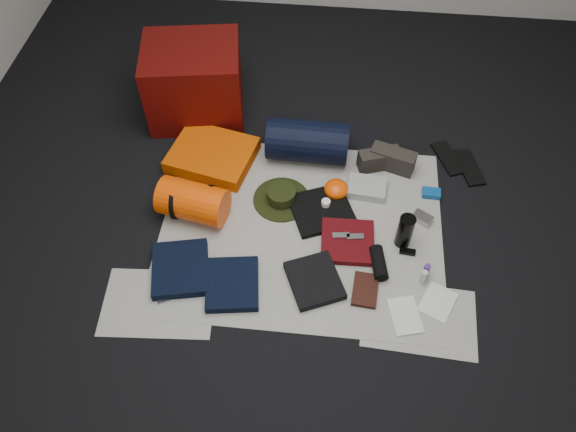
# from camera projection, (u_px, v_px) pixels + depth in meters

# --- Properties ---
(floor) EXTENTS (4.50, 4.50, 0.02)m
(floor) POSITION_uv_depth(u_px,v_px,m) (301.00, 230.00, 3.23)
(floor) COLOR black
(floor) RESTS_ON ground
(newspaper_mat) EXTENTS (1.60, 1.30, 0.01)m
(newspaper_mat) POSITION_uv_depth(u_px,v_px,m) (301.00, 229.00, 3.22)
(newspaper_mat) COLOR #B7B7A9
(newspaper_mat) RESTS_ON floor
(newspaper_sheet_front_left) EXTENTS (0.61, 0.44, 0.00)m
(newspaper_sheet_front_left) POSITION_uv_depth(u_px,v_px,m) (159.00, 303.00, 2.93)
(newspaper_sheet_front_left) COLOR #B7B7A9
(newspaper_sheet_front_left) RESTS_ON floor
(newspaper_sheet_front_right) EXTENTS (0.60, 0.43, 0.00)m
(newspaper_sheet_front_right) POSITION_uv_depth(u_px,v_px,m) (419.00, 318.00, 2.88)
(newspaper_sheet_front_right) COLOR #B7B7A9
(newspaper_sheet_front_right) RESTS_ON floor
(red_cabinet) EXTENTS (0.67, 0.59, 0.50)m
(red_cabinet) POSITION_uv_depth(u_px,v_px,m) (194.00, 82.00, 3.62)
(red_cabinet) COLOR #4C0805
(red_cabinet) RESTS_ON floor
(sleeping_pad) EXTENTS (0.57, 0.51, 0.09)m
(sleeping_pad) POSITION_uv_depth(u_px,v_px,m) (212.00, 155.00, 3.50)
(sleeping_pad) COLOR #D54B02
(sleeping_pad) RESTS_ON newspaper_mat
(stuff_sack) EXTENTS (0.42, 0.30, 0.23)m
(stuff_sack) POSITION_uv_depth(u_px,v_px,m) (193.00, 201.00, 3.19)
(stuff_sack) COLOR #EA4503
(stuff_sack) RESTS_ON newspaper_mat
(sack_strap_left) EXTENTS (0.02, 0.22, 0.22)m
(sack_strap_left) POSITION_uv_depth(u_px,v_px,m) (176.00, 201.00, 3.20)
(sack_strap_left) COLOR black
(sack_strap_left) RESTS_ON newspaper_mat
(sack_strap_right) EXTENTS (0.02, 0.22, 0.22)m
(sack_strap_right) POSITION_uv_depth(u_px,v_px,m) (210.00, 203.00, 3.19)
(sack_strap_right) COLOR black
(sack_strap_right) RESTS_ON newspaper_mat
(navy_duffel) EXTENTS (0.50, 0.27, 0.26)m
(navy_duffel) POSITION_uv_depth(u_px,v_px,m) (308.00, 141.00, 3.45)
(navy_duffel) COLOR black
(navy_duffel) RESTS_ON newspaper_mat
(boonie_brim) EXTENTS (0.41, 0.41, 0.01)m
(boonie_brim) POSITION_uv_depth(u_px,v_px,m) (282.00, 199.00, 3.34)
(boonie_brim) COLOR black
(boonie_brim) RESTS_ON newspaper_mat
(boonie_crown) EXTENTS (0.17, 0.17, 0.07)m
(boonie_crown) POSITION_uv_depth(u_px,v_px,m) (281.00, 195.00, 3.30)
(boonie_crown) COLOR black
(boonie_crown) RESTS_ON boonie_brim
(hiking_boot_left) EXTENTS (0.27, 0.17, 0.13)m
(hiking_boot_left) POSITION_uv_depth(u_px,v_px,m) (379.00, 159.00, 3.45)
(hiking_boot_left) COLOR #2C2922
(hiking_boot_left) RESTS_ON newspaper_mat
(hiking_boot_right) EXTENTS (0.29, 0.18, 0.14)m
(hiking_boot_right) POSITION_uv_depth(u_px,v_px,m) (393.00, 159.00, 3.44)
(hiking_boot_right) COLOR #2C2922
(hiking_boot_right) RESTS_ON newspaper_mat
(flip_flop_left) EXTENTS (0.21, 0.30, 0.02)m
(flip_flop_left) POSITION_uv_depth(u_px,v_px,m) (448.00, 158.00, 3.54)
(flip_flop_left) COLOR black
(flip_flop_left) RESTS_ON floor
(flip_flop_right) EXTENTS (0.19, 0.32, 0.02)m
(flip_flop_right) POSITION_uv_depth(u_px,v_px,m) (469.00, 167.00, 3.49)
(flip_flop_right) COLOR black
(flip_flop_right) RESTS_ON floor
(trousers_navy_a) EXTENTS (0.36, 0.39, 0.05)m
(trousers_navy_a) POSITION_uv_depth(u_px,v_px,m) (180.00, 269.00, 3.02)
(trousers_navy_a) COLOR black
(trousers_navy_a) RESTS_ON newspaper_mat
(trousers_navy_b) EXTENTS (0.32, 0.35, 0.05)m
(trousers_navy_b) POSITION_uv_depth(u_px,v_px,m) (232.00, 284.00, 2.96)
(trousers_navy_b) COLOR black
(trousers_navy_b) RESTS_ON newspaper_mat
(trousers_charcoal) EXTENTS (0.35, 0.37, 0.05)m
(trousers_charcoal) POSITION_uv_depth(u_px,v_px,m) (314.00, 281.00, 2.98)
(trousers_charcoal) COLOR black
(trousers_charcoal) RESTS_ON newspaper_mat
(black_tshirt) EXTENTS (0.43, 0.42, 0.03)m
(black_tshirt) POSITION_uv_depth(u_px,v_px,m) (322.00, 210.00, 3.27)
(black_tshirt) COLOR black
(black_tshirt) RESTS_ON newspaper_mat
(red_shirt) EXTENTS (0.30, 0.30, 0.04)m
(red_shirt) POSITION_uv_depth(u_px,v_px,m) (348.00, 242.00, 3.13)
(red_shirt) COLOR #4B080B
(red_shirt) RESTS_ON newspaper_mat
(orange_stuff_sack) EXTENTS (0.15, 0.15, 0.10)m
(orange_stuff_sack) POSITION_uv_depth(u_px,v_px,m) (336.00, 189.00, 3.33)
(orange_stuff_sack) COLOR #EA4503
(orange_stuff_sack) RESTS_ON newspaper_mat
(first_aid_pouch) EXTENTS (0.24, 0.19, 0.06)m
(first_aid_pouch) POSITION_uv_depth(u_px,v_px,m) (367.00, 188.00, 3.36)
(first_aid_pouch) COLOR gray
(first_aid_pouch) RESTS_ON newspaper_mat
(water_bottle) EXTENTS (0.10, 0.10, 0.22)m
(water_bottle) POSITION_uv_depth(u_px,v_px,m) (405.00, 231.00, 3.07)
(water_bottle) COLOR black
(water_bottle) RESTS_ON newspaper_mat
(speaker) EXTENTS (0.11, 0.20, 0.08)m
(speaker) POSITION_uv_depth(u_px,v_px,m) (379.00, 263.00, 3.03)
(speaker) COLOR black
(speaker) RESTS_ON newspaper_mat
(compact_camera) EXTENTS (0.13, 0.11, 0.04)m
(compact_camera) POSITION_uv_depth(u_px,v_px,m) (422.00, 218.00, 3.23)
(compact_camera) COLOR #A6A6AB
(compact_camera) RESTS_ON newspaper_mat
(cyan_case) EXTENTS (0.11, 0.07, 0.03)m
(cyan_case) POSITION_uv_depth(u_px,v_px,m) (431.00, 193.00, 3.35)
(cyan_case) COLOR navy
(cyan_case) RESTS_ON newspaper_mat
(toiletry_purple) EXTENTS (0.04, 0.04, 0.10)m
(toiletry_purple) POSITION_uv_depth(u_px,v_px,m) (426.00, 271.00, 2.98)
(toiletry_purple) COLOR #4F267D
(toiletry_purple) RESTS_ON newspaper_mat
(toiletry_clear) EXTENTS (0.04, 0.04, 0.10)m
(toiletry_clear) POSITION_uv_depth(u_px,v_px,m) (423.00, 277.00, 2.96)
(toiletry_clear) COLOR #AEB3AF
(toiletry_clear) RESTS_ON newspaper_mat
(paperback_book) EXTENTS (0.15, 0.21, 0.03)m
(paperback_book) POSITION_uv_depth(u_px,v_px,m) (365.00, 290.00, 2.96)
(paperback_book) COLOR black
(paperback_book) RESTS_ON newspaper_mat
(map_booklet) EXTENTS (0.19, 0.24, 0.01)m
(map_booklet) POSITION_uv_depth(u_px,v_px,m) (405.00, 316.00, 2.87)
(map_booklet) COLOR silver
(map_booklet) RESTS_ON newspaper_mat
(map_printout) EXTENTS (0.23, 0.25, 0.01)m
(map_printout) POSITION_uv_depth(u_px,v_px,m) (438.00, 302.00, 2.92)
(map_printout) COLOR silver
(map_printout) RESTS_ON newspaper_mat
(sunglasses) EXTENTS (0.09, 0.04, 0.02)m
(sunglasses) POSITION_uv_depth(u_px,v_px,m) (407.00, 252.00, 3.10)
(sunglasses) COLOR black
(sunglasses) RESTS_ON newspaper_mat
(key_cluster) EXTENTS (0.09, 0.09, 0.01)m
(key_cluster) POSITION_uv_depth(u_px,v_px,m) (163.00, 297.00, 2.94)
(key_cluster) COLOR #A6A6AB
(key_cluster) RESTS_ON newspaper_mat
(tape_roll) EXTENTS (0.05, 0.05, 0.04)m
(tape_roll) POSITION_uv_depth(u_px,v_px,m) (326.00, 203.00, 3.26)
(tape_roll) COLOR white
(tape_roll) RESTS_ON black_tshirt
(energy_bar_a) EXTENTS (0.10, 0.05, 0.01)m
(energy_bar_a) POSITION_uv_depth(u_px,v_px,m) (341.00, 235.00, 3.13)
(energy_bar_a) COLOR #A6A6AB
(energy_bar_a) RESTS_ON red_shirt
(energy_bar_b) EXTENTS (0.10, 0.05, 0.01)m
(energy_bar_b) POSITION_uv_depth(u_px,v_px,m) (355.00, 237.00, 3.12)
(energy_bar_b) COLOR #A6A6AB
(energy_bar_b) RESTS_ON red_shirt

